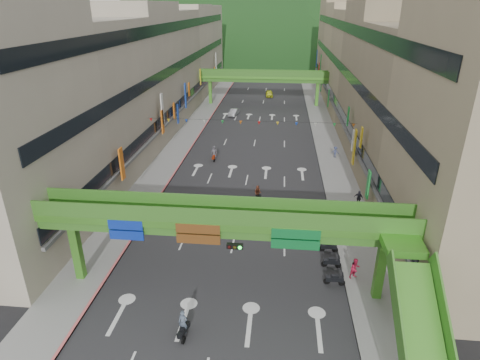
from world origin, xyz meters
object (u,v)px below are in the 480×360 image
at_px(scooter_rider_near, 183,325).
at_px(car_silver, 234,112).
at_px(overpass_near, 235,232).
at_px(car_yellow, 269,94).
at_px(pedestrian_red, 355,270).
at_px(scooter_rider_mid, 258,194).

xyz_separation_m(scooter_rider_near, car_silver, (-3.17, 54.89, -0.29)).
xyz_separation_m(overpass_near, scooter_rider_near, (-2.78, -4.38, -4.29)).
bearing_deg(car_yellow, pedestrian_red, -85.89).
height_order(scooter_rider_mid, car_silver, scooter_rider_mid).
bearing_deg(overpass_near, pedestrian_red, 16.45).
xyz_separation_m(scooter_rider_mid, car_silver, (-6.68, 35.69, -0.37)).
distance_m(scooter_rider_mid, car_silver, 36.31).
xyz_separation_m(car_silver, pedestrian_red, (14.82, -47.89, 0.22)).
xyz_separation_m(overpass_near, pedestrian_red, (8.87, 2.62, -4.37)).
bearing_deg(pedestrian_red, overpass_near, 165.44).
relative_size(scooter_rider_mid, car_silver, 0.51).
distance_m(scooter_rider_near, pedestrian_red, 13.59).
relative_size(scooter_rider_mid, pedestrian_red, 1.16).
height_order(overpass_near, car_yellow, overpass_near).
xyz_separation_m(overpass_near, car_silver, (-5.95, 50.51, -4.58)).
relative_size(car_silver, pedestrian_red, 2.25).
xyz_separation_m(car_silver, car_yellow, (6.06, 17.76, 0.06)).
relative_size(overpass_near, pedestrian_red, 16.68).
distance_m(overpass_near, scooter_rider_mid, 15.42).
distance_m(car_yellow, pedestrian_red, 66.23).
xyz_separation_m(scooter_rider_near, scooter_rider_mid, (3.50, 19.19, 0.08)).
relative_size(scooter_rider_mid, car_yellow, 0.49).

